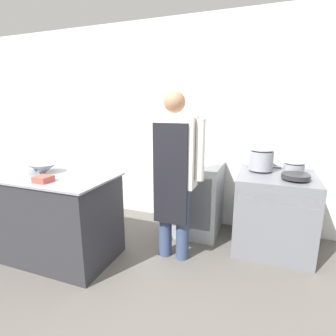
{
  "coord_description": "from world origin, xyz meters",
  "views": [
    {
      "loc": [
        1.08,
        -1.44,
        1.61
      ],
      "look_at": [
        0.13,
        1.09,
        0.96
      ],
      "focal_mm": 28.0,
      "sensor_mm": 36.0,
      "label": 1
    }
  ],
  "objects_px": {
    "saute_pan": "(296,176)",
    "stove": "(274,212)",
    "plastic_tub": "(43,179)",
    "sauce_pot": "(294,167)",
    "mixing_bowl": "(44,168)",
    "stock_pot": "(261,159)",
    "fridge_unit": "(194,198)",
    "person_cook": "(174,168)"
  },
  "relations": [
    {
      "from": "stove",
      "to": "sauce_pot",
      "type": "height_order",
      "value": "sauce_pot"
    },
    {
      "from": "plastic_tub",
      "to": "sauce_pot",
      "type": "distance_m",
      "value": 2.6
    },
    {
      "from": "stock_pot",
      "to": "saute_pan",
      "type": "distance_m",
      "value": 0.45
    },
    {
      "from": "stove",
      "to": "mixing_bowl",
      "type": "distance_m",
      "value": 2.56
    },
    {
      "from": "mixing_bowl",
      "to": "plastic_tub",
      "type": "relative_size",
      "value": 1.97
    },
    {
      "from": "fridge_unit",
      "to": "person_cook",
      "type": "relative_size",
      "value": 0.51
    },
    {
      "from": "person_cook",
      "to": "mixing_bowl",
      "type": "distance_m",
      "value": 1.38
    },
    {
      "from": "plastic_tub",
      "to": "saute_pan",
      "type": "relative_size",
      "value": 0.52
    },
    {
      "from": "fridge_unit",
      "to": "person_cook",
      "type": "distance_m",
      "value": 0.86
    },
    {
      "from": "person_cook",
      "to": "mixing_bowl",
      "type": "bearing_deg",
      "value": -165.04
    },
    {
      "from": "sauce_pot",
      "to": "fridge_unit",
      "type": "bearing_deg",
      "value": -178.06
    },
    {
      "from": "fridge_unit",
      "to": "mixing_bowl",
      "type": "relative_size",
      "value": 3.2
    },
    {
      "from": "plastic_tub",
      "to": "sauce_pot",
      "type": "bearing_deg",
      "value": 30.78
    },
    {
      "from": "stock_pot",
      "to": "plastic_tub",
      "type": "bearing_deg",
      "value": -144.83
    },
    {
      "from": "mixing_bowl",
      "to": "saute_pan",
      "type": "xyz_separation_m",
      "value": [
        2.5,
        0.79,
        -0.05
      ]
    },
    {
      "from": "fridge_unit",
      "to": "sauce_pot",
      "type": "height_order",
      "value": "sauce_pot"
    },
    {
      "from": "saute_pan",
      "to": "stock_pot",
      "type": "bearing_deg",
      "value": 142.43
    },
    {
      "from": "plastic_tub",
      "to": "fridge_unit",
      "type": "bearing_deg",
      "value": 49.07
    },
    {
      "from": "saute_pan",
      "to": "stove",
      "type": "bearing_deg",
      "value": 140.99
    },
    {
      "from": "fridge_unit",
      "to": "mixing_bowl",
      "type": "height_order",
      "value": "mixing_bowl"
    },
    {
      "from": "stove",
      "to": "mixing_bowl",
      "type": "bearing_deg",
      "value": -158.39
    },
    {
      "from": "fridge_unit",
      "to": "stock_pot",
      "type": "height_order",
      "value": "stock_pot"
    },
    {
      "from": "stove",
      "to": "fridge_unit",
      "type": "xyz_separation_m",
      "value": [
        -0.95,
        0.1,
        0.02
      ]
    },
    {
      "from": "plastic_tub",
      "to": "sauce_pot",
      "type": "xyz_separation_m",
      "value": [
        2.23,
        1.33,
        0.01
      ]
    },
    {
      "from": "stove",
      "to": "sauce_pot",
      "type": "relative_size",
      "value": 4.09
    },
    {
      "from": "fridge_unit",
      "to": "plastic_tub",
      "type": "relative_size",
      "value": 6.29
    },
    {
      "from": "fridge_unit",
      "to": "mixing_bowl",
      "type": "xyz_separation_m",
      "value": [
        -1.38,
        -1.02,
        0.51
      ]
    },
    {
      "from": "person_cook",
      "to": "fridge_unit",
      "type": "bearing_deg",
      "value": 85.89
    },
    {
      "from": "plastic_tub",
      "to": "stock_pot",
      "type": "bearing_deg",
      "value": 35.17
    },
    {
      "from": "saute_pan",
      "to": "fridge_unit",
      "type": "bearing_deg",
      "value": 168.39
    },
    {
      "from": "stove",
      "to": "plastic_tub",
      "type": "relative_size",
      "value": 6.2
    },
    {
      "from": "mixing_bowl",
      "to": "stock_pot",
      "type": "relative_size",
      "value": 1.06
    },
    {
      "from": "stove",
      "to": "stock_pot",
      "type": "height_order",
      "value": "stock_pot"
    },
    {
      "from": "person_cook",
      "to": "sauce_pot",
      "type": "xyz_separation_m",
      "value": [
        1.16,
        0.7,
        -0.04
      ]
    },
    {
      "from": "mixing_bowl",
      "to": "sauce_pot",
      "type": "height_order",
      "value": "sauce_pot"
    },
    {
      "from": "stove",
      "to": "fridge_unit",
      "type": "relative_size",
      "value": 0.99
    },
    {
      "from": "stock_pot",
      "to": "sauce_pot",
      "type": "height_order",
      "value": "stock_pot"
    },
    {
      "from": "mixing_bowl",
      "to": "sauce_pot",
      "type": "bearing_deg",
      "value": 22.99
    },
    {
      "from": "stove",
      "to": "saute_pan",
      "type": "relative_size",
      "value": 3.22
    },
    {
      "from": "stove",
      "to": "saute_pan",
      "type": "xyz_separation_m",
      "value": [
        0.16,
        -0.13,
        0.47
      ]
    },
    {
      "from": "stock_pot",
      "to": "saute_pan",
      "type": "height_order",
      "value": "stock_pot"
    },
    {
      "from": "stove",
      "to": "plastic_tub",
      "type": "height_order",
      "value": "plastic_tub"
    }
  ]
}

